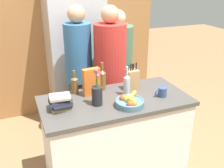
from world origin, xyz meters
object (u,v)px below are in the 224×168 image
at_px(bottle_oil, 102,79).
at_px(bottle_wine, 75,84).
at_px(flower_vase, 97,93).
at_px(person_in_blue, 110,71).
at_px(refrigerator, 75,52).
at_px(person_in_red_tee, 117,68).
at_px(knife_block, 132,79).
at_px(person_at_sink, 79,69).
at_px(cereal_box, 91,82).
at_px(fruit_bowl, 129,102).
at_px(bottle_vinegar, 127,84).
at_px(coffee_mug, 162,92).
at_px(book_stack, 61,102).

distance_m(bottle_oil, bottle_wine, 0.28).
bearing_deg(flower_vase, person_in_blue, 60.00).
height_order(refrigerator, bottle_oil, refrigerator).
xyz_separation_m(flower_vase, person_in_red_tee, (0.55, 0.85, -0.12)).
distance_m(knife_block, person_at_sink, 0.77).
height_order(cereal_box, person_in_blue, person_in_blue).
xyz_separation_m(fruit_bowl, person_in_red_tee, (0.29, 0.98, -0.05)).
relative_size(knife_block, bottle_vinegar, 0.96).
bearing_deg(knife_block, person_at_sink, 119.16).
distance_m(knife_block, flower_vase, 0.48).
height_order(fruit_bowl, knife_block, knife_block).
relative_size(coffee_mug, bottle_vinegar, 0.41).
relative_size(person_at_sink, person_in_red_tee, 1.04).
relative_size(fruit_bowl, book_stack, 1.33).
xyz_separation_m(flower_vase, book_stack, (-0.32, 0.03, -0.05)).
distance_m(bottle_wine, person_at_sink, 0.58).
xyz_separation_m(person_at_sink, person_in_blue, (0.32, -0.19, -0.01)).
distance_m(coffee_mug, person_in_red_tee, 0.92).
bearing_deg(cereal_box, coffee_mug, -25.05).
relative_size(refrigerator, cereal_box, 7.42).
height_order(fruit_bowl, cereal_box, cereal_box).
distance_m(knife_block, bottle_oil, 0.30).
distance_m(cereal_box, bottle_vinegar, 0.34).
bearing_deg(fruit_bowl, knife_block, 60.64).
bearing_deg(bottle_wine, cereal_box, -34.34).
height_order(bottle_oil, person_in_blue, person_in_blue).
xyz_separation_m(fruit_bowl, person_at_sink, (-0.19, 0.99, 0.01)).
relative_size(bottle_wine, person_in_red_tee, 0.14).
bearing_deg(cereal_box, person_in_blue, 50.77).
distance_m(cereal_box, person_in_blue, 0.59).
distance_m(cereal_box, person_at_sink, 0.65).
xyz_separation_m(bottle_wine, person_at_sink, (0.19, 0.55, -0.04)).
xyz_separation_m(coffee_mug, book_stack, (-0.96, 0.10, 0.02)).
xyz_separation_m(flower_vase, person_in_blue, (0.39, 0.67, -0.07)).
bearing_deg(person_in_red_tee, cereal_box, -123.97).
height_order(cereal_box, person_in_red_tee, person_in_red_tee).
distance_m(knife_block, coffee_mug, 0.33).
xyz_separation_m(bottle_oil, person_at_sink, (-0.09, 0.56, -0.06)).
height_order(fruit_bowl, person_in_blue, person_in_blue).
bearing_deg(flower_vase, bottle_vinegar, 13.97).
distance_m(cereal_box, bottle_wine, 0.18).
bearing_deg(refrigerator, bottle_wine, -104.69).
distance_m(flower_vase, bottle_oil, 0.34).
bearing_deg(person_in_red_tee, refrigerator, 128.63).
distance_m(refrigerator, fruit_bowl, 1.59).
bearing_deg(refrigerator, cereal_box, -97.20).
xyz_separation_m(cereal_box, person_in_red_tee, (0.54, 0.63, -0.14)).
bearing_deg(person_in_red_tee, bottle_oil, -119.44).
distance_m(coffee_mug, person_in_blue, 0.78).
distance_m(refrigerator, person_in_red_tee, 0.72).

